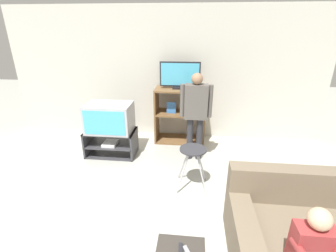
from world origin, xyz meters
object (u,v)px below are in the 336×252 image
Objects in this scene: folding_stool at (193,155)px; remote_control_black at (181,250)px; media_shelf at (180,115)px; television_main at (109,118)px; person_standing_adult at (196,109)px; television_flat at (180,76)px; couch at (302,234)px; tv_stand at (111,143)px.

folding_stool reaches higher than remote_control_black.
remote_control_black is at bearing -86.32° from media_shelf.
person_standing_adult is (1.51, -0.00, 0.21)m from television_main.
television_flat is at bearing 113.22° from person_standing_adult.
couch is at bearing 19.34° from remote_control_black.
television_main is 1.25× the size of folding_stool.
television_main is at bearing -149.19° from media_shelf.
tv_stand is at bearing 150.69° from folding_stool.
television_main reaches higher than couch.
person_standing_adult reaches higher than folding_stool.
couch is 0.94× the size of person_standing_adult.
remote_control_black is at bearing -158.36° from couch.
couch is (1.20, 0.48, -0.18)m from remote_control_black.
folding_stool is 0.41× the size of person_standing_adult.
couch is 2.28m from person_standing_adult.
television_main is 1.03× the size of television_flat.
television_main is at bearing 118.33° from remote_control_black.
folding_stool is (0.30, -1.58, -0.81)m from television_flat.
tv_stand is 1.79m from television_flat.
remote_control_black is at bearing -93.00° from folding_stool.
person_standing_adult is (0.32, -0.74, -0.41)m from television_flat.
remote_control_black is 1.30m from couch.
folding_stool is 1.53m from remote_control_black.
television_main is (0.00, 0.01, 0.49)m from tv_stand.
remote_control_black is (1.40, -2.37, -0.27)m from television_main.
remote_control_black is (1.41, -2.36, 0.22)m from tv_stand.
television_flat is (1.19, 0.75, 1.10)m from tv_stand.
tv_stand is 6.19× the size of remote_control_black.
folding_stool is (1.48, -0.85, -0.20)m from television_main.
tv_stand is 1.73m from folding_stool.
tv_stand reaches higher than remote_control_black.
folding_stool is at bearing 84.70° from remote_control_black.
folding_stool is 1.56m from couch.
television_flat reaches higher than couch.
television_main is 2.77m from remote_control_black.
tv_stand is at bearing -147.88° from television_flat.
television_main is 1.72m from folding_stool.
folding_stool is 4.37× the size of remote_control_black.
media_shelf is at bearing 91.38° from remote_control_black.
folding_stool is (0.28, -1.56, -0.04)m from media_shelf.
remote_control_black is at bearing -92.45° from person_standing_adult.
couch is (2.61, -1.89, 0.04)m from tv_stand.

